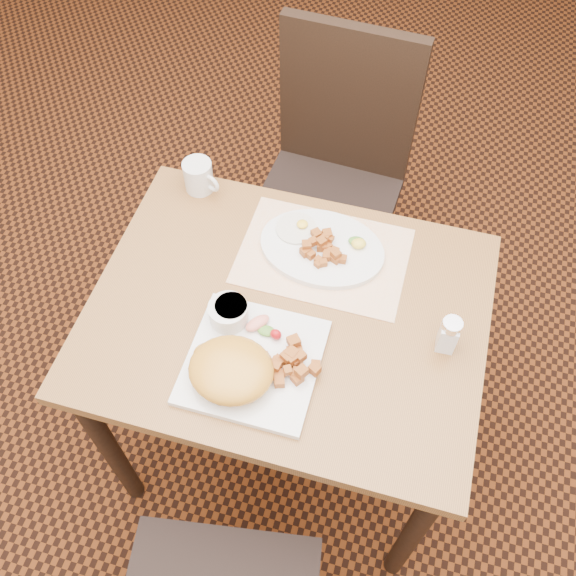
% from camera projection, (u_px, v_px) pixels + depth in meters
% --- Properties ---
extents(ground, '(8.00, 8.00, 0.00)m').
position_uv_depth(ground, '(287.00, 434.00, 2.08)').
color(ground, black).
rests_on(ground, ground).
extents(table, '(0.90, 0.70, 0.75)m').
position_uv_depth(table, '(287.00, 335.00, 1.55)').
color(table, '#905D2C').
rests_on(table, ground).
extents(chair_far, '(0.45, 0.46, 0.97)m').
position_uv_depth(chair_far, '(334.00, 170.00, 2.00)').
color(chair_far, black).
rests_on(chair_far, ground).
extents(placemat, '(0.40, 0.28, 0.00)m').
position_uv_depth(placemat, '(323.00, 256.00, 1.54)').
color(placemat, white).
rests_on(placemat, table).
extents(plate_square, '(0.28, 0.28, 0.02)m').
position_uv_depth(plate_square, '(253.00, 362.00, 1.38)').
color(plate_square, silver).
rests_on(plate_square, table).
extents(plate_oval, '(0.32, 0.25, 0.02)m').
position_uv_depth(plate_oval, '(322.00, 248.00, 1.55)').
color(plate_oval, silver).
rests_on(plate_oval, placemat).
extents(hollandaise_mound, '(0.19, 0.16, 0.07)m').
position_uv_depth(hollandaise_mound, '(230.00, 370.00, 1.32)').
color(hollandaise_mound, gold).
rests_on(hollandaise_mound, plate_square).
extents(ramekin, '(0.09, 0.09, 0.05)m').
position_uv_depth(ramekin, '(229.00, 312.00, 1.41)').
color(ramekin, silver).
rests_on(ramekin, plate_square).
extents(garnish_sq, '(0.09, 0.07, 0.03)m').
position_uv_depth(garnish_sq, '(264.00, 327.00, 1.40)').
color(garnish_sq, '#387223').
rests_on(garnish_sq, plate_square).
extents(fried_egg, '(0.10, 0.10, 0.02)m').
position_uv_depth(fried_egg, '(297.00, 228.00, 1.57)').
color(fried_egg, white).
rests_on(fried_egg, plate_oval).
extents(garnish_ov, '(0.05, 0.05, 0.02)m').
position_uv_depth(garnish_ov, '(358.00, 243.00, 1.53)').
color(garnish_ov, '#387223').
rests_on(garnish_ov, plate_oval).
extents(salt_shaker, '(0.04, 0.04, 0.10)m').
position_uv_depth(salt_shaker, '(448.00, 334.00, 1.36)').
color(salt_shaker, white).
rests_on(salt_shaker, table).
extents(coffee_mug, '(0.10, 0.07, 0.08)m').
position_uv_depth(coffee_mug, '(199.00, 176.00, 1.64)').
color(coffee_mug, silver).
rests_on(coffee_mug, table).
extents(home_fries_sq, '(0.14, 0.12, 0.04)m').
position_uv_depth(home_fries_sq, '(289.00, 363.00, 1.35)').
color(home_fries_sq, '#B05A1C').
rests_on(home_fries_sq, plate_square).
extents(home_fries_ov, '(0.11, 0.11, 0.03)m').
position_uv_depth(home_fries_ov, '(323.00, 248.00, 1.52)').
color(home_fries_ov, '#B05A1C').
rests_on(home_fries_ov, plate_oval).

